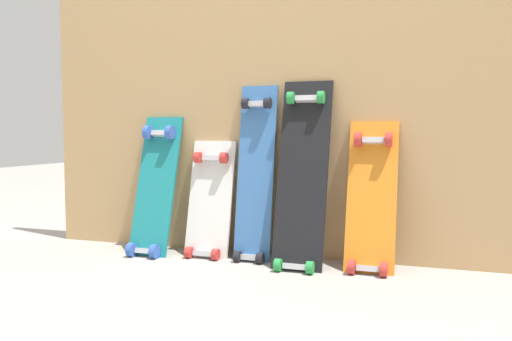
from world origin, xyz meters
name	(u,v)px	position (x,y,z in m)	size (l,w,h in m)	color
ground_plane	(261,257)	(0.00, 0.00, 0.00)	(12.00, 12.00, 0.00)	#9E9991
plywood_wall_panel	(265,100)	(0.00, 0.07, 0.74)	(2.29, 0.04, 1.48)	tan
skateboard_teal	(155,191)	(-0.52, -0.07, 0.30)	(0.20, 0.27, 0.73)	#197A7F
skateboard_white	(209,206)	(-0.24, -0.04, 0.24)	(0.22, 0.20, 0.62)	silver
skateboard_blue	(255,180)	(-0.02, -0.03, 0.37)	(0.17, 0.20, 0.88)	#386BAD
skateboard_black	(302,181)	(0.22, -0.09, 0.37)	(0.22, 0.30, 0.89)	black
skateboard_orange	(371,204)	(0.51, -0.06, 0.28)	(0.21, 0.25, 0.70)	orange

